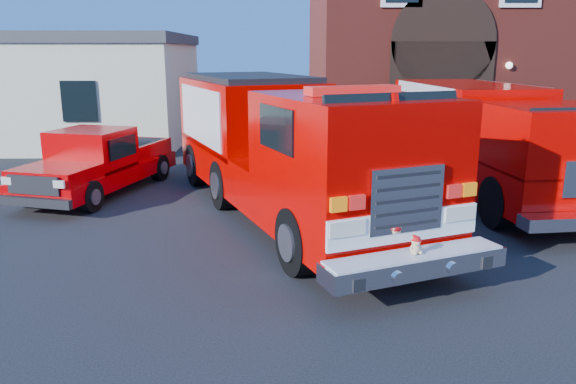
{
  "coord_description": "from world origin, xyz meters",
  "views": [
    {
      "loc": [
        -0.19,
        -10.66,
        3.69
      ],
      "look_at": [
        0.0,
        -1.2,
        1.3
      ],
      "focal_mm": 35.0,
      "sensor_mm": 36.0,
      "label": 1
    }
  ],
  "objects_px": {
    "fire_engine": "(285,146)",
    "secondary_truck": "(488,136)",
    "pickup_truck": "(99,163)",
    "fire_station": "(491,37)",
    "side_building": "(63,88)"
  },
  "relations": [
    {
      "from": "pickup_truck",
      "to": "secondary_truck",
      "type": "height_order",
      "value": "secondary_truck"
    },
    {
      "from": "pickup_truck",
      "to": "side_building",
      "type": "bearing_deg",
      "value": 114.5
    },
    {
      "from": "fire_station",
      "to": "pickup_truck",
      "type": "xyz_separation_m",
      "value": [
        -13.89,
        -9.99,
        -3.43
      ]
    },
    {
      "from": "fire_engine",
      "to": "pickup_truck",
      "type": "height_order",
      "value": "fire_engine"
    },
    {
      "from": "side_building",
      "to": "secondary_truck",
      "type": "distance_m",
      "value": 17.04
    },
    {
      "from": "fire_station",
      "to": "fire_engine",
      "type": "height_order",
      "value": "fire_station"
    },
    {
      "from": "fire_engine",
      "to": "secondary_truck",
      "type": "distance_m",
      "value": 5.66
    },
    {
      "from": "fire_station",
      "to": "pickup_truck",
      "type": "bearing_deg",
      "value": -144.27
    },
    {
      "from": "pickup_truck",
      "to": "fire_engine",
      "type": "bearing_deg",
      "value": -23.94
    },
    {
      "from": "fire_engine",
      "to": "secondary_truck",
      "type": "relative_size",
      "value": 1.18
    },
    {
      "from": "side_building",
      "to": "pickup_truck",
      "type": "distance_m",
      "value": 9.99
    },
    {
      "from": "fire_engine",
      "to": "secondary_truck",
      "type": "height_order",
      "value": "fire_engine"
    },
    {
      "from": "fire_station",
      "to": "secondary_truck",
      "type": "relative_size",
      "value": 1.72
    },
    {
      "from": "fire_station",
      "to": "fire_engine",
      "type": "xyz_separation_m",
      "value": [
        -9.0,
        -12.16,
        -2.64
      ]
    },
    {
      "from": "side_building",
      "to": "fire_engine",
      "type": "height_order",
      "value": "side_building"
    }
  ]
}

